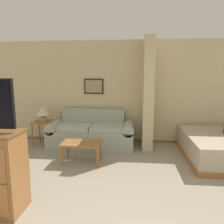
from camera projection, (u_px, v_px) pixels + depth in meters
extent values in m
cube|color=#CCB78E|center=(138.00, 92.00, 5.61)|extent=(7.66, 0.12, 2.60)
cube|color=#70644E|center=(137.00, 141.00, 5.75)|extent=(7.66, 0.02, 0.06)
cube|color=black|center=(94.00, 86.00, 5.61)|extent=(0.50, 0.02, 0.39)
cube|color=#9E845B|center=(94.00, 86.00, 5.60)|extent=(0.43, 0.01, 0.32)
cube|color=#CCB78E|center=(148.00, 94.00, 5.17)|extent=(0.24, 0.73, 2.60)
cube|color=#99A393|center=(91.00, 137.00, 5.38)|extent=(1.59, 0.84, 0.43)
cube|color=#99A393|center=(93.00, 117.00, 5.62)|extent=(1.59, 0.20, 0.45)
cube|color=#99A393|center=(56.00, 136.00, 5.47)|extent=(0.24, 0.84, 0.43)
cylinder|color=#99A393|center=(55.00, 126.00, 5.42)|extent=(0.26, 0.84, 0.26)
cube|color=#99A393|center=(128.00, 138.00, 5.30)|extent=(0.24, 0.84, 0.43)
cylinder|color=#99A393|center=(128.00, 128.00, 5.25)|extent=(0.26, 0.84, 0.26)
cube|color=#AAB5A4|center=(75.00, 127.00, 5.33)|extent=(0.77, 0.60, 0.10)
cube|color=#AAB5A4|center=(107.00, 128.00, 5.25)|extent=(0.77, 0.60, 0.10)
cube|color=#996033|center=(82.00, 143.00, 4.36)|extent=(0.78, 0.48, 0.04)
cylinder|color=#996033|center=(62.00, 156.00, 4.23)|extent=(0.04, 0.04, 0.38)
cylinder|color=#996033|center=(98.00, 157.00, 4.16)|extent=(0.04, 0.04, 0.38)
cylinder|color=#996033|center=(68.00, 149.00, 4.63)|extent=(0.04, 0.04, 0.38)
cylinder|color=#996033|center=(101.00, 150.00, 4.56)|extent=(0.04, 0.04, 0.38)
cube|color=#996033|center=(43.00, 122.00, 5.45)|extent=(0.47, 0.47, 0.04)
cylinder|color=#996033|center=(32.00, 136.00, 5.32)|extent=(0.04, 0.04, 0.56)
cylinder|color=#996033|center=(49.00, 136.00, 5.28)|extent=(0.04, 0.04, 0.56)
cylinder|color=#996033|center=(40.00, 131.00, 5.73)|extent=(0.04, 0.04, 0.56)
cylinder|color=#996033|center=(55.00, 132.00, 5.69)|extent=(0.04, 0.04, 0.56)
cylinder|color=tan|center=(43.00, 119.00, 5.44)|extent=(0.18, 0.18, 0.11)
cylinder|color=tan|center=(43.00, 116.00, 5.43)|extent=(0.02, 0.02, 0.05)
cone|color=beige|center=(43.00, 111.00, 5.41)|extent=(0.34, 0.34, 0.22)
cube|color=#996033|center=(223.00, 156.00, 4.59)|extent=(1.59, 1.92, 0.10)
cube|color=tan|center=(224.00, 145.00, 4.55)|extent=(1.55, 1.88, 0.41)
cube|color=white|center=(212.00, 129.00, 5.23)|extent=(1.43, 0.36, 0.10)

